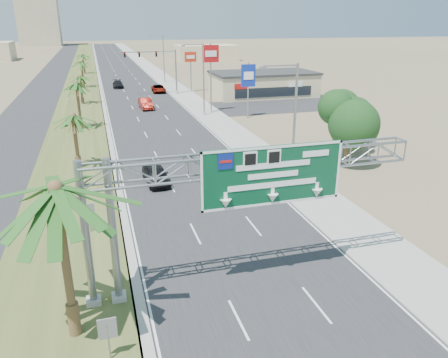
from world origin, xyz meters
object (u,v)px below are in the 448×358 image
store_building (263,85)px  car_mid_lane (146,104)px  palm_near (55,189)px  signal_mast (165,68)px  car_left_lane (156,175)px  sign_gantry (239,175)px  car_right_lane (159,89)px  pole_sign_red_near (211,58)px  car_far (118,84)px  pole_sign_blue (248,78)px  pole_sign_red_far (191,60)px

store_building → car_mid_lane: store_building is taller
palm_near → signal_mast: size_ratio=0.81×
car_left_lane → sign_gantry: bearing=-87.1°
car_mid_lane → car_right_lane: (4.28, 15.58, -0.12)m
sign_gantry → pole_sign_red_near: size_ratio=1.69×
car_right_lane → pole_sign_red_near: pole_sign_red_near is taller
palm_near → car_far: size_ratio=1.70×
sign_gantry → store_building: (23.06, 56.07, -4.06)m
palm_near → car_left_lane: 20.02m
store_building → pole_sign_blue: (-9.00, -17.27, 3.57)m
sign_gantry → car_right_lane: sign_gantry is taller
signal_mast → pole_sign_red_far: signal_mast is taller
store_building → car_far: bearing=145.0°
palm_near → pole_sign_red_near: size_ratio=0.84×
palm_near → car_left_lane: size_ratio=1.83×
sign_gantry → pole_sign_blue: pole_sign_blue is taller
car_far → palm_near: bearing=-93.7°
pole_sign_red_far → signal_mast: bearing=-161.3°
palm_near → pole_sign_blue: bearing=61.4°
sign_gantry → palm_near: palm_near is taller
pole_sign_blue → car_right_lane: bearing=108.5°
store_building → car_right_lane: size_ratio=3.54×
store_building → car_left_lane: 47.20m
palm_near → car_far: (6.39, 75.38, -6.22)m
signal_mast → car_right_lane: size_ratio=2.02×
car_mid_lane → palm_near: bearing=-102.9°
store_building → car_far: store_building is taller
car_right_lane → pole_sign_blue: 28.06m
car_left_lane → car_mid_lane: size_ratio=0.91×
palm_near → pole_sign_blue: palm_near is taller
palm_near → pole_sign_red_far: bearing=73.5°
car_far → car_mid_lane: bearing=-82.3°
car_left_lane → pole_sign_red_far: 49.80m
pole_sign_blue → palm_near: bearing=-118.6°
palm_near → store_building: bearing=61.7°
store_building → car_mid_lane: 23.03m
sign_gantry → car_mid_lane: (1.04, 49.43, -5.23)m
car_mid_lane → pole_sign_blue: pole_sign_blue is taller
palm_near → pole_sign_red_near: bearing=68.3°
car_mid_lane → store_building: bearing=14.0°
signal_mast → car_far: bearing=125.0°
store_building → palm_near: bearing=-118.3°
signal_mast → car_left_lane: (-8.28, -45.93, -4.07)m
sign_gantry → car_left_lane: 17.08m
palm_near → pole_sign_blue: 46.40m
store_building → pole_sign_red_far: pole_sign_red_far is taller
palm_near → car_left_lane: palm_near is taller
store_building → pole_sign_blue: bearing=-117.5°
palm_near → car_mid_lane: bearing=79.9°
car_far → store_building: bearing=-33.9°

